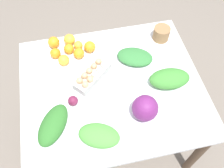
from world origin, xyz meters
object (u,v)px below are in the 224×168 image
object	(u,v)px
orange_4	(55,53)
orange_6	(64,60)
orange_3	(90,47)
cabbage_purple	(145,108)
orange_0	(78,45)
orange_1	(69,49)
orange_2	(54,42)
egg_carton	(92,75)
orange_7	(69,40)
beet_root	(73,101)
paper_bag	(161,33)
orange_5	(79,53)
greens_bunch_dandelion	(99,136)
greens_bunch_beet_tops	(135,57)
greens_bunch_chard	(53,125)
greens_bunch_kale	(169,79)

from	to	relation	value
orange_4	orange_6	bearing A→B (deg)	124.19
orange_3	orange_6	size ratio (longest dim) A/B	1.08
cabbage_purple	orange_0	distance (m)	0.70
orange_1	orange_2	size ratio (longest dim) A/B	0.88
egg_carton	orange_7	xyz separation A→B (m)	(0.11, -0.35, -0.00)
cabbage_purple	beet_root	size ratio (longest dim) A/B	2.49
paper_bag	orange_5	xyz separation A→B (m)	(0.62, 0.05, -0.01)
greens_bunch_dandelion	greens_bunch_beet_tops	bearing A→B (deg)	-124.03
orange_3	orange_0	bearing A→B (deg)	-27.43
orange_4	orange_2	bearing A→B (deg)	-88.89
beet_root	orange_3	xyz separation A→B (m)	(-0.17, -0.41, 0.01)
greens_bunch_chard	paper_bag	bearing A→B (deg)	-146.35
paper_bag	orange_7	distance (m)	0.68
orange_0	orange_7	size ratio (longest dim) A/B	0.78
greens_bunch_beet_tops	beet_root	distance (m)	0.54
orange_1	orange_5	world-z (taller)	orange_5
greens_bunch_dandelion	egg_carton	bearing A→B (deg)	-94.45
cabbage_purple	greens_bunch_chard	distance (m)	0.55
orange_0	greens_bunch_chard	bearing A→B (deg)	68.93
greens_bunch_dandelion	orange_6	size ratio (longest dim) A/B	3.17
cabbage_purple	greens_bunch_chard	bearing A→B (deg)	-2.49
paper_bag	orange_2	world-z (taller)	paper_bag
paper_bag	greens_bunch_kale	xyz separation A→B (m)	(0.08, 0.40, -0.00)
beet_root	orange_1	size ratio (longest dim) A/B	0.88
greens_bunch_beet_tops	orange_7	distance (m)	0.50
orange_0	orange_4	bearing A→B (deg)	15.01
cabbage_purple	greens_bunch_kale	world-z (taller)	cabbage_purple
paper_bag	orange_4	bearing A→B (deg)	1.03
greens_bunch_dandelion	beet_root	xyz separation A→B (m)	(0.12, -0.26, -0.00)
orange_4	greens_bunch_beet_tops	bearing A→B (deg)	165.05
greens_bunch_dandelion	orange_4	bearing A→B (deg)	-74.07
egg_carton	orange_3	xyz separation A→B (m)	(-0.02, -0.25, -0.00)
greens_bunch_dandelion	cabbage_purple	bearing A→B (deg)	-162.47
orange_5	orange_6	size ratio (longest dim) A/B	1.01
beet_root	orange_5	bearing A→B (deg)	-103.60
orange_5	orange_1	bearing A→B (deg)	-42.62
orange_1	orange_3	bearing A→B (deg)	173.41
egg_carton	greens_bunch_dandelion	bearing A→B (deg)	44.28
greens_bunch_beet_tops	orange_1	bearing A→B (deg)	-20.60
greens_bunch_dandelion	greens_bunch_kale	distance (m)	0.59
greens_bunch_kale	paper_bag	bearing A→B (deg)	-100.78
orange_4	orange_6	distance (m)	0.09
greens_bunch_beet_tops	greens_bunch_dandelion	bearing A→B (deg)	55.97
greens_bunch_beet_tops	beet_root	size ratio (longest dim) A/B	3.91
cabbage_purple	orange_0	size ratio (longest dim) A/B	2.47
cabbage_purple	orange_4	xyz separation A→B (m)	(0.49, -0.57, -0.04)
beet_root	orange_3	world-z (taller)	orange_3
greens_bunch_beet_tops	orange_1	world-z (taller)	orange_1
paper_bag	orange_2	xyz separation A→B (m)	(0.79, -0.09, -0.01)
orange_4	orange_1	bearing A→B (deg)	-167.40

